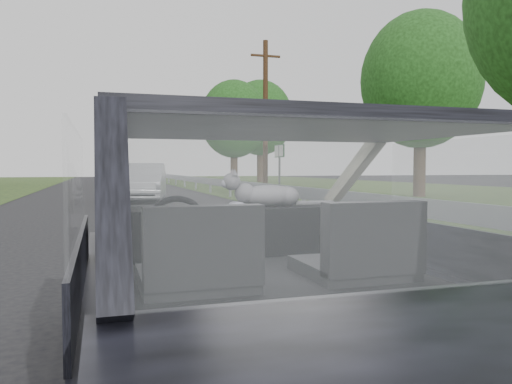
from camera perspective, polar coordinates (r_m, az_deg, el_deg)
subject_car at (r=2.61m, az=1.04°, el=-8.74°), size 1.80×4.00×1.45m
dashboard at (r=3.18m, az=-2.52°, el=-4.38°), size 1.58×0.45×0.30m
driver_seat at (r=2.20m, az=-6.53°, el=-6.80°), size 0.50×0.72×0.42m
passenger_seat at (r=2.48m, az=12.05°, el=-5.77°), size 0.50×0.72×0.42m
steering_wheel at (r=2.80m, az=-8.91°, el=-3.93°), size 0.36×0.36×0.04m
cat at (r=3.17m, az=1.42°, el=-0.25°), size 0.53×0.17×0.24m
guardrail at (r=13.45m, az=5.01°, el=-0.06°), size 0.05×90.00×0.32m
other_car at (r=18.98m, az=-12.78°, el=1.10°), size 2.39×4.55×1.42m
highway_sign at (r=20.64m, az=2.70°, el=2.39°), size 0.16×0.89×2.21m
utility_pole at (r=24.48m, az=1.09°, el=8.52°), size 0.28×0.28×7.39m
tree_1 at (r=22.73m, az=18.28°, el=9.20°), size 6.42×6.42×7.68m
tree_2 at (r=34.96m, az=-2.53°, el=6.59°), size 5.94×5.94×7.14m
tree_3 at (r=43.34m, az=0.46°, el=6.79°), size 7.26×7.26×8.55m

